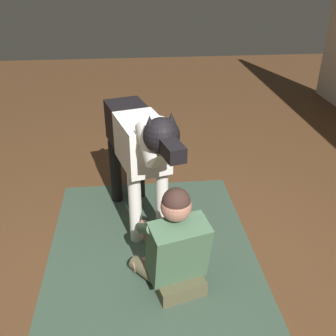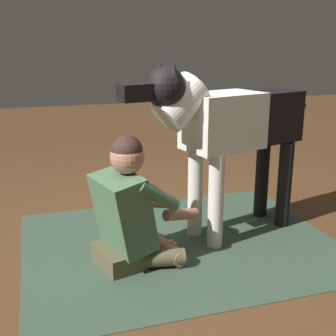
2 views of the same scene
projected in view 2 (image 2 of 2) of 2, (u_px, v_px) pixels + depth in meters
name	position (u px, v px, depth m)	size (l,w,h in m)	color
ground_plane	(158.00, 248.00, 3.01)	(14.35, 14.35, 0.00)	#51341D
area_rug	(180.00, 243.00, 3.08)	(2.13, 1.69, 0.01)	#344738
person_sitting_on_floor	(130.00, 212.00, 2.74)	(0.71, 0.58, 0.83)	brown
large_dog	(230.00, 126.00, 3.02)	(1.54, 0.58, 1.25)	silver
hot_dog_on_plate	(161.00, 249.00, 2.94)	(0.26, 0.26, 0.06)	silver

